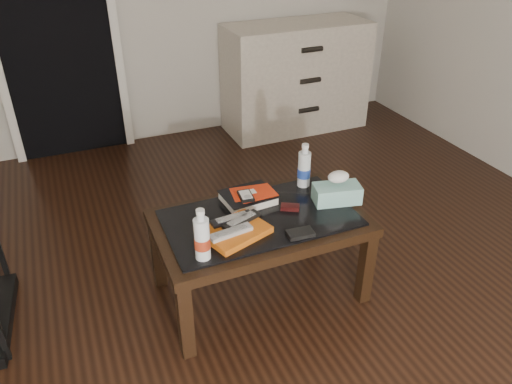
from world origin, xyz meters
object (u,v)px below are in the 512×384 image
coffee_table (260,228)px  dresser (296,77)px  water_bottle_left (202,234)px  textbook (248,198)px  water_bottle_right (304,165)px  tissue_box (337,193)px

coffee_table → dresser: size_ratio=0.83×
water_bottle_left → textbook: bearing=44.8°
water_bottle_left → water_bottle_right: size_ratio=1.00×
textbook → tissue_box: size_ratio=1.09×
coffee_table → water_bottle_right: (0.33, 0.19, 0.18)m
dresser → tissue_box: bearing=-111.6°
dresser → tissue_box: 2.04m
water_bottle_left → dresser: bearing=54.4°
tissue_box → water_bottle_left: bearing=-154.2°
coffee_table → textbook: textbook is taller
dresser → water_bottle_left: (-1.48, -2.07, 0.13)m
dresser → textbook: dresser is taller
dresser → textbook: (-1.14, -1.73, 0.03)m
textbook → dresser: bearing=52.1°
tissue_box → water_bottle_right: bearing=123.0°
coffee_table → tissue_box: size_ratio=4.35×
textbook → tissue_box: 0.44m
water_bottle_left → water_bottle_right: 0.78m
coffee_table → water_bottle_right: water_bottle_right is taller
coffee_table → water_bottle_left: size_ratio=4.20×
textbook → water_bottle_right: size_ratio=1.05×
water_bottle_left → tissue_box: bearing=13.0°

